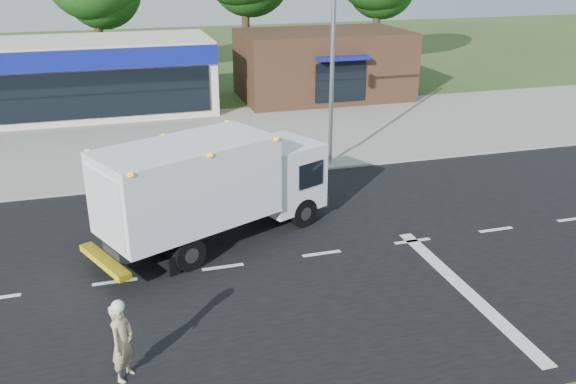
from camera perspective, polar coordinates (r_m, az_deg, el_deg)
ground at (r=18.37m, az=3.16°, el=-5.81°), size 120.00×120.00×0.00m
road_asphalt at (r=18.37m, az=3.16°, el=-5.80°), size 60.00×14.00×0.02m
sidewalk at (r=25.60m, az=-2.88°, el=2.46°), size 60.00×2.40×0.12m
parking_apron at (r=31.03m, az=-5.40°, el=5.75°), size 60.00×9.00×0.02m
lane_markings at (r=17.73m, az=8.77°, el=-7.07°), size 55.20×7.00×0.01m
ems_box_truck at (r=18.47m, az=-7.16°, el=0.80°), size 7.88×5.30×3.37m
emergency_worker at (r=13.46m, az=-15.29°, el=-13.28°), size 0.71×0.78×1.89m
retail_strip_mall at (r=36.03m, az=-21.84°, el=9.81°), size 18.00×6.20×4.00m
brown_storefront at (r=38.03m, az=3.30°, el=11.83°), size 10.00×6.70×4.00m
traffic_signal_pole at (r=24.52m, az=2.75°, el=13.33°), size 3.51×0.25×8.00m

